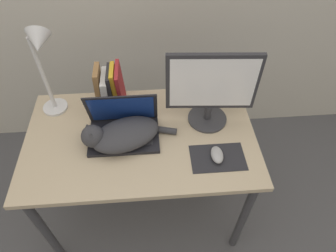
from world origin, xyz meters
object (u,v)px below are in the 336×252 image
(laptop, at_px, (124,128))
(desk_lamp, at_px, (42,58))
(computer_mouse, at_px, (217,155))
(book_row, at_px, (110,89))
(cat, at_px, (121,134))
(external_monitor, at_px, (211,89))

(laptop, relative_size, desk_lamp, 0.68)
(desk_lamp, bearing_deg, computer_mouse, -25.16)
(book_row, bearing_deg, desk_lamp, -173.59)
(cat, distance_m, book_row, 0.28)
(laptop, relative_size, cat, 0.75)
(computer_mouse, xyz_separation_m, book_row, (-0.50, 0.39, 0.09))
(cat, xyz_separation_m, desk_lamp, (-0.33, 0.23, 0.29))
(external_monitor, distance_m, desk_lamp, 0.79)
(laptop, bearing_deg, desk_lamp, 151.48)
(laptop, relative_size, external_monitor, 0.79)
(book_row, bearing_deg, external_monitor, -16.42)
(cat, distance_m, external_monitor, 0.48)
(laptop, height_order, computer_mouse, laptop)
(external_monitor, bearing_deg, laptop, -171.00)
(laptop, height_order, desk_lamp, desk_lamp)
(laptop, relative_size, computer_mouse, 3.51)
(computer_mouse, bearing_deg, cat, 163.87)
(computer_mouse, distance_m, desk_lamp, 0.91)
(laptop, bearing_deg, book_row, 107.56)
(computer_mouse, distance_m, book_row, 0.64)
(desk_lamp, bearing_deg, book_row, 6.41)
(laptop, distance_m, cat, 0.05)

